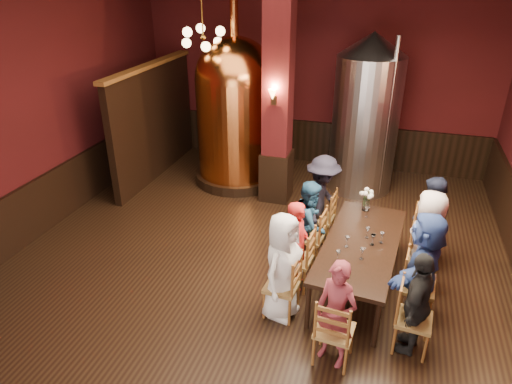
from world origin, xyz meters
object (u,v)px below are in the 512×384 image
(steel_vessel, at_px, (366,115))
(copper_kettle, at_px, (236,110))
(dining_table, at_px, (361,246))
(person_2, at_px, (310,223))
(person_0, at_px, (282,267))
(rose_vase, at_px, (367,196))
(person_1, at_px, (298,245))

(steel_vessel, bearing_deg, copper_kettle, -171.14)
(dining_table, height_order, steel_vessel, steel_vessel)
(copper_kettle, bearing_deg, person_2, -51.12)
(dining_table, xyz_separation_m, person_0, (-0.94, -0.92, 0.08))
(person_0, bearing_deg, person_2, 9.83)
(copper_kettle, height_order, rose_vase, copper_kettle)
(person_1, height_order, rose_vase, person_1)
(person_1, relative_size, rose_vase, 3.64)
(copper_kettle, bearing_deg, rose_vase, -35.08)
(dining_table, height_order, person_1, person_1)
(person_0, relative_size, copper_kettle, 0.35)
(person_0, xyz_separation_m, copper_kettle, (-2.01, 3.97, 0.83))
(person_2, bearing_deg, person_1, 178.79)
(person_0, height_order, copper_kettle, copper_kettle)
(person_2, height_order, copper_kettle, copper_kettle)
(person_0, xyz_separation_m, person_2, (0.12, 1.32, -0.06))
(dining_table, distance_m, person_0, 1.31)
(dining_table, height_order, person_2, person_2)
(person_1, bearing_deg, person_0, 166.40)
(person_0, relative_size, rose_vase, 4.01)
(person_2, xyz_separation_m, copper_kettle, (-2.14, 2.65, 0.89))
(person_2, bearing_deg, copper_kettle, 42.90)
(steel_vessel, height_order, rose_vase, steel_vessel)
(dining_table, bearing_deg, copper_kettle, 139.25)
(person_1, bearing_deg, rose_vase, -42.18)
(person_1, xyz_separation_m, steel_vessel, (0.56, 3.72, 0.91))
(person_2, height_order, rose_vase, person_2)
(dining_table, xyz_separation_m, rose_vase, (-0.03, 1.01, 0.31))
(person_2, bearing_deg, steel_vessel, -5.20)
(copper_kettle, distance_m, steel_vessel, 2.67)
(person_1, distance_m, person_2, 0.66)
(copper_kettle, bearing_deg, dining_table, -45.98)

